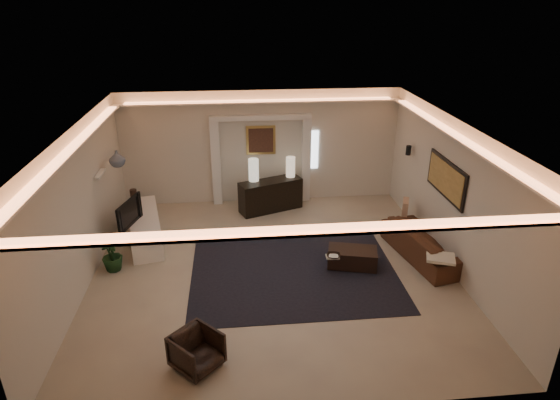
{
  "coord_description": "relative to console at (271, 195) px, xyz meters",
  "views": [
    {
      "loc": [
        -0.66,
        -8.02,
        5.07
      ],
      "look_at": [
        0.2,
        0.6,
        1.25
      ],
      "focal_mm": 30.31,
      "sensor_mm": 36.0,
      "label": 1
    }
  ],
  "objects": [
    {
      "name": "wall_right",
      "position": [
        3.32,
        -2.83,
        1.05
      ],
      "size": [
        0.0,
        7.0,
        7.0
      ],
      "primitive_type": "plane",
      "rotation": [
        1.57,
        0.0,
        -1.57
      ],
      "color": "beige",
      "rests_on": "ground"
    },
    {
      "name": "console",
      "position": [
        0.0,
        0.0,
        0.0
      ],
      "size": [
        1.64,
        1.02,
        0.79
      ],
      "primitive_type": "cube",
      "rotation": [
        0.0,
        0.0,
        0.37
      ],
      "color": "black",
      "rests_on": "ground"
    },
    {
      "name": "art_panel_frame",
      "position": [
        3.29,
        -2.53,
        1.3
      ],
      "size": [
        0.04,
        1.64,
        0.74
      ],
      "primitive_type": "cube",
      "color": "black",
      "rests_on": "wall_right"
    },
    {
      "name": "media_ledge",
      "position": [
        -2.92,
        -1.12,
        -0.17
      ],
      "size": [
        1.11,
        2.56,
        0.47
      ],
      "primitive_type": "cube",
      "rotation": [
        0.0,
        0.0,
        0.2
      ],
      "color": "white",
      "rests_on": "ground"
    },
    {
      "name": "wall_front",
      "position": [
        -0.18,
        -6.33,
        1.05
      ],
      "size": [
        7.0,
        0.0,
        7.0
      ],
      "primitive_type": "plane",
      "rotation": [
        -1.57,
        0.0,
        0.0
      ],
      "color": "beige",
      "rests_on": "ground"
    },
    {
      "name": "armchair",
      "position": [
        -1.51,
        -5.37,
        -0.11
      ],
      "size": [
        0.89,
        0.89,
        0.58
      ],
      "primitive_type": "imported",
      "rotation": [
        0.0,
        0.0,
        0.78
      ],
      "color": "black",
      "rests_on": "ground"
    },
    {
      "name": "pilaster_left",
      "position": [
        -1.33,
        0.57,
        0.7
      ],
      "size": [
        0.22,
        0.2,
        2.2
      ],
      "primitive_type": "cube",
      "color": "silver",
      "rests_on": "ground"
    },
    {
      "name": "lamp_left",
      "position": [
        -0.41,
        0.06,
        0.69
      ],
      "size": [
        0.29,
        0.29,
        0.56
      ],
      "primitive_type": "cylinder",
      "rotation": [
        0.0,
        0.0,
        -0.17
      ],
      "color": "beige",
      "rests_on": "console"
    },
    {
      "name": "art_panel_gold",
      "position": [
        3.26,
        -2.53,
        1.3
      ],
      "size": [
        0.02,
        1.5,
        0.62
      ],
      "primitive_type": "cube",
      "color": "tan",
      "rests_on": "wall_right"
    },
    {
      "name": "throw_blanket",
      "position": [
        2.88,
        -3.6,
        0.15
      ],
      "size": [
        0.62,
        0.57,
        0.06
      ],
      "primitive_type": "cube",
      "rotation": [
        0.0,
        0.0,
        -0.36
      ],
      "color": "white",
      "rests_on": "sofa"
    },
    {
      "name": "magazine",
      "position": [
        0.95,
        -3.11,
        0.02
      ],
      "size": [
        0.26,
        0.19,
        0.03
      ],
      "primitive_type": "cube",
      "rotation": [
        0.0,
        0.0,
        -0.04
      ],
      "color": "beige",
      "rests_on": "coffee_table"
    },
    {
      "name": "ceiling",
      "position": [
        -0.18,
        -2.83,
        2.5
      ],
      "size": [
        7.0,
        7.0,
        0.0
      ],
      "primitive_type": "plane",
      "rotation": [
        3.14,
        0.0,
        0.0
      ],
      "color": "white",
      "rests_on": "ground"
    },
    {
      "name": "bowl",
      "position": [
        0.96,
        -3.11,
        0.04
      ],
      "size": [
        0.32,
        0.32,
        0.06
      ],
      "primitive_type": "imported",
      "rotation": [
        0.0,
        0.0,
        -0.24
      ],
      "color": "black",
      "rests_on": "coffee_table"
    },
    {
      "name": "painting_canvas",
      "position": [
        -0.18,
        0.61,
        1.25
      ],
      "size": [
        0.62,
        0.02,
        0.62
      ],
      "primitive_type": "cube",
      "color": "#4C2D1E",
      "rests_on": "wall_back"
    },
    {
      "name": "lamp_right",
      "position": [
        0.53,
        0.25,
        0.69
      ],
      "size": [
        0.27,
        0.27,
        0.51
      ],
      "primitive_type": "cylinder",
      "rotation": [
        0.0,
        0.0,
        0.17
      ],
      "color": "beige",
      "rests_on": "console"
    },
    {
      "name": "daylight_slit",
      "position": [
        1.17,
        0.65,
        0.95
      ],
      "size": [
        0.25,
        0.03,
        1.0
      ],
      "primitive_type": "cube",
      "color": "white",
      "rests_on": "wall_back"
    },
    {
      "name": "area_rug",
      "position": [
        0.22,
        -3.03,
        -0.39
      ],
      "size": [
        4.0,
        3.0,
        0.01
      ],
      "primitive_type": "cube",
      "color": "black",
      "rests_on": "ground"
    },
    {
      "name": "plant",
      "position": [
        -3.33,
        -2.51,
        -0.05
      ],
      "size": [
        0.53,
        0.53,
        0.7
      ],
      "primitive_type": "imported",
      "rotation": [
        0.0,
        0.0,
        0.5
      ],
      "color": "black",
      "rests_on": "ground"
    },
    {
      "name": "figurine",
      "position": [
        -3.23,
        -0.47,
        0.24
      ],
      "size": [
        0.16,
        0.16,
        0.42
      ],
      "primitive_type": "cylinder",
      "rotation": [
        0.0,
        0.0,
        -0.0
      ],
      "color": "#412B1E",
      "rests_on": "media_ledge"
    },
    {
      "name": "wall_niche",
      "position": [
        -3.62,
        -1.43,
        1.25
      ],
      "size": [
        0.1,
        0.55,
        0.04
      ],
      "primitive_type": "cube",
      "color": "silver",
      "rests_on": "wall_left"
    },
    {
      "name": "wall_left",
      "position": [
        -3.68,
        -2.83,
        1.05
      ],
      "size": [
        0.0,
        7.0,
        7.0
      ],
      "primitive_type": "plane",
      "rotation": [
        1.57,
        0.0,
        1.57
      ],
      "color": "beige",
      "rests_on": "ground"
    },
    {
      "name": "ginger_jar",
      "position": [
        -3.33,
        -1.08,
        1.44
      ],
      "size": [
        0.34,
        0.34,
        0.35
      ],
      "primitive_type": "imported",
      "rotation": [
        0.0,
        0.0,
        0.02
      ],
      "color": "#304550",
      "rests_on": "wall_niche"
    },
    {
      "name": "wall_back",
      "position": [
        -0.18,
        0.67,
        1.05
      ],
      "size": [
        7.0,
        0.0,
        7.0
      ],
      "primitive_type": "plane",
      "rotation": [
        1.57,
        0.0,
        0.0
      ],
      "color": "beige",
      "rests_on": "ground"
    },
    {
      "name": "coffee_table",
      "position": [
        1.41,
        -2.85,
        -0.2
      ],
      "size": [
        1.06,
        0.74,
        0.36
      ],
      "primitive_type": "cube",
      "rotation": [
        0.0,
        0.0,
        -0.24
      ],
      "color": "black",
      "rests_on": "ground"
    },
    {
      "name": "pilaster_right",
      "position": [
        0.97,
        0.57,
        0.7
      ],
      "size": [
        0.22,
        0.2,
        2.2
      ],
      "primitive_type": "cube",
      "color": "silver",
      "rests_on": "ground"
    },
    {
      "name": "alcove_header",
      "position": [
        -0.18,
        0.57,
        1.85
      ],
      "size": [
        2.52,
        0.2,
        0.12
      ],
      "primitive_type": "cube",
      "color": "silver",
      "rests_on": "wall_back"
    },
    {
      "name": "cove_soffit",
      "position": [
        -0.18,
        -2.83,
        2.22
      ],
      "size": [
        7.0,
        7.0,
        0.04
      ],
      "primitive_type": "cube",
      "color": "silver",
      "rests_on": "ceiling"
    },
    {
      "name": "tv",
      "position": [
        -3.23,
        -1.45,
        0.34
      ],
      "size": [
        1.02,
        0.41,
        0.59
      ],
      "primitive_type": "imported",
      "rotation": [
        0.0,
        0.0,
        1.29
      ],
      "color": "black",
      "rests_on": "media_ledge"
    },
    {
      "name": "wall_sconce",
      "position": [
        3.2,
        -0.63,
        1.28
      ],
      "size": [
        0.12,
        0.12,
        0.22
      ],
      "primitive_type": "cylinder",
      "color": "black",
      "rests_on": "wall_right"
    },
    {
      "name": "sofa",
      "position": [
        2.97,
        -2.63,
        -0.09
      ],
      "size": [
        2.25,
        1.24,
        0.62
      ],
      "primitive_type": "imported",
      "rotation": [
        0.0,
        0.0,
        1.77
      ],
      "color": "#4F2B1F",
      "rests_on": "ground"
    },
    {
      "name": "throw_pillow",
      "position": [
        2.97,
        -1.42,
        0.15
      ],
      "size": [
        0.27,
        0.43,
        0.42
      ],
      "primitive_type": "cube",
      "rotation": [
        0.0,
        0.0,
        -0.38
      ],
      "color": "tan",
      "rests_on": "sofa"
    },
    {
      "name": "floor",
      "position": [
        -0.18,
        -2.83,
        -0.4
      ],
      "size": [
        7.0,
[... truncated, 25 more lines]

